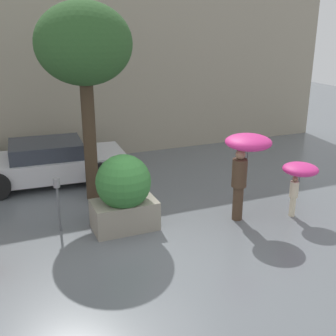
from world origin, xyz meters
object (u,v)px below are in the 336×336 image
(planter_box, at_px, (124,192))
(street_tree, at_px, (84,47))
(person_child, at_px, (299,173))
(parking_meter, at_px, (57,193))
(person_adult, at_px, (246,153))
(parked_car_near, at_px, (47,163))

(planter_box, height_order, street_tree, street_tree)
(person_child, bearing_deg, parking_meter, -145.23)
(person_adult, distance_m, person_child, 1.37)
(parked_car_near, distance_m, street_tree, 3.68)
(parking_meter, bearing_deg, person_child, -15.11)
(planter_box, xyz_separation_m, person_adult, (2.59, -0.61, 0.73))
(planter_box, relative_size, person_child, 1.29)
(person_adult, xyz_separation_m, person_child, (1.23, -0.34, -0.50))
(planter_box, bearing_deg, parking_meter, 162.06)
(street_tree, xyz_separation_m, parking_meter, (-1.06, -1.49, -2.86))
(planter_box, distance_m, person_child, 3.94)
(person_adult, distance_m, parked_car_near, 5.70)
(person_adult, height_order, parked_car_near, person_adult)
(person_child, height_order, street_tree, street_tree)
(parked_car_near, relative_size, street_tree, 0.92)
(planter_box, bearing_deg, street_tree, 97.67)
(parked_car_near, height_order, parking_meter, parking_meter)
(planter_box, bearing_deg, person_adult, -13.36)
(person_adult, xyz_separation_m, parking_meter, (-3.91, 1.04, -0.71))
(street_tree, bearing_deg, person_adult, -41.62)
(person_child, distance_m, parked_car_near, 6.73)
(person_adult, distance_m, street_tree, 4.38)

